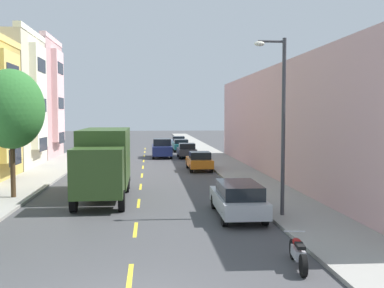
{
  "coord_description": "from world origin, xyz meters",
  "views": [
    {
      "loc": [
        0.54,
        -9.63,
        4.36
      ],
      "look_at": [
        3.42,
        20.0,
        2.37
      ],
      "focal_mm": 41.35,
      "sensor_mm": 36.0,
      "label": 1
    }
  ],
  "objects_px": {
    "parked_wagon_silver": "(238,198)",
    "parked_hatchback_sky": "(178,142)",
    "parked_hatchback_champagne": "(92,157)",
    "delivery_box_truck": "(104,160)",
    "parked_motorcycle": "(298,253)",
    "parked_hatchback_orange": "(199,161)",
    "street_tree_second": "(11,109)",
    "parked_sedan_teal": "(181,145)",
    "moving_navy_sedan": "(162,148)",
    "street_lamp": "(280,114)",
    "parked_pickup_white": "(101,149)",
    "parked_hatchback_charcoal": "(187,150)"
  },
  "relations": [
    {
      "from": "street_tree_second",
      "to": "parked_hatchback_sky",
      "type": "distance_m",
      "value": 37.11
    },
    {
      "from": "parked_hatchback_orange",
      "to": "parked_sedan_teal",
      "type": "distance_m",
      "value": 18.19
    },
    {
      "from": "parked_hatchback_sky",
      "to": "parked_motorcycle",
      "type": "relative_size",
      "value": 1.95
    },
    {
      "from": "street_lamp",
      "to": "parked_hatchback_charcoal",
      "type": "height_order",
      "value": "street_lamp"
    },
    {
      "from": "parked_pickup_white",
      "to": "parked_sedan_teal",
      "type": "distance_m",
      "value": 10.42
    },
    {
      "from": "delivery_box_truck",
      "to": "parked_hatchback_champagne",
      "type": "distance_m",
      "value": 14.86
    },
    {
      "from": "parked_hatchback_orange",
      "to": "parked_hatchback_champagne",
      "type": "xyz_separation_m",
      "value": [
        -8.73,
        3.95,
        0.0
      ]
    },
    {
      "from": "parked_pickup_white",
      "to": "parked_hatchback_sky",
      "type": "xyz_separation_m",
      "value": [
        8.86,
        11.97,
        -0.07
      ]
    },
    {
      "from": "street_tree_second",
      "to": "street_lamp",
      "type": "xyz_separation_m",
      "value": [
        12.36,
        -5.24,
        -0.26
      ]
    },
    {
      "from": "parked_hatchback_charcoal",
      "to": "parked_motorcycle",
      "type": "xyz_separation_m",
      "value": [
        0.47,
        -32.12,
        -0.35
      ]
    },
    {
      "from": "parked_hatchback_orange",
      "to": "parked_sedan_teal",
      "type": "bearing_deg",
      "value": 90.49
    },
    {
      "from": "parked_hatchback_orange",
      "to": "parked_sedan_teal",
      "type": "xyz_separation_m",
      "value": [
        -0.15,
        18.19,
        -0.01
      ]
    },
    {
      "from": "street_lamp",
      "to": "parked_hatchback_charcoal",
      "type": "xyz_separation_m",
      "value": [
        -1.68,
        26.22,
        -3.61
      ]
    },
    {
      "from": "parked_pickup_white",
      "to": "street_tree_second",
      "type": "bearing_deg",
      "value": -94.68
    },
    {
      "from": "parked_hatchback_champagne",
      "to": "parked_hatchback_orange",
      "type": "bearing_deg",
      "value": -24.35
    },
    {
      "from": "parked_hatchback_orange",
      "to": "parked_hatchback_sky",
      "type": "xyz_separation_m",
      "value": [
        -0.03,
        24.49,
        0.0
      ]
    },
    {
      "from": "moving_navy_sedan",
      "to": "street_lamp",
      "type": "bearing_deg",
      "value": -81.18
    },
    {
      "from": "street_tree_second",
      "to": "parked_motorcycle",
      "type": "relative_size",
      "value": 3.18
    },
    {
      "from": "moving_navy_sedan",
      "to": "parked_motorcycle",
      "type": "bearing_deg",
      "value": -84.84
    },
    {
      "from": "parked_wagon_silver",
      "to": "parked_hatchback_orange",
      "type": "xyz_separation_m",
      "value": [
        0.13,
        15.68,
        -0.05
      ]
    },
    {
      "from": "parked_wagon_silver",
      "to": "parked_hatchback_orange",
      "type": "height_order",
      "value": "same"
    },
    {
      "from": "parked_wagon_silver",
      "to": "parked_pickup_white",
      "type": "height_order",
      "value": "parked_pickup_white"
    },
    {
      "from": "parked_wagon_silver",
      "to": "parked_hatchback_sky",
      "type": "bearing_deg",
      "value": 89.86
    },
    {
      "from": "street_tree_second",
      "to": "parked_hatchback_orange",
      "type": "bearing_deg",
      "value": 45.01
    },
    {
      "from": "parked_hatchback_champagne",
      "to": "moving_navy_sedan",
      "type": "relative_size",
      "value": 0.83
    },
    {
      "from": "street_tree_second",
      "to": "parked_hatchback_charcoal",
      "type": "xyz_separation_m",
      "value": [
        10.68,
        20.97,
        -3.87
      ]
    },
    {
      "from": "moving_navy_sedan",
      "to": "parked_pickup_white",
      "type": "bearing_deg",
      "value": 164.13
    },
    {
      "from": "parked_motorcycle",
      "to": "parked_hatchback_sky",
      "type": "bearing_deg",
      "value": 90.46
    },
    {
      "from": "parked_hatchback_charcoal",
      "to": "parked_sedan_teal",
      "type": "bearing_deg",
      "value": 90.18
    },
    {
      "from": "parked_wagon_silver",
      "to": "parked_pickup_white",
      "type": "distance_m",
      "value": 29.53
    },
    {
      "from": "delivery_box_truck",
      "to": "parked_hatchback_sky",
      "type": "distance_m",
      "value": 35.69
    },
    {
      "from": "parked_hatchback_sky",
      "to": "parked_pickup_white",
      "type": "bearing_deg",
      "value": -126.52
    },
    {
      "from": "parked_wagon_silver",
      "to": "parked_motorcycle",
      "type": "distance_m",
      "value": 6.3
    },
    {
      "from": "parked_hatchback_sky",
      "to": "street_lamp",
      "type": "bearing_deg",
      "value": -87.77
    },
    {
      "from": "parked_sedan_teal",
      "to": "parked_motorcycle",
      "type": "distance_m",
      "value": 40.15
    },
    {
      "from": "street_lamp",
      "to": "parked_motorcycle",
      "type": "xyz_separation_m",
      "value": [
        -1.21,
        -5.9,
        -3.96
      ]
    },
    {
      "from": "parked_motorcycle",
      "to": "parked_hatchback_orange",
      "type": "bearing_deg",
      "value": 90.9
    },
    {
      "from": "delivery_box_truck",
      "to": "parked_wagon_silver",
      "type": "height_order",
      "value": "delivery_box_truck"
    },
    {
      "from": "parked_pickup_white",
      "to": "parked_sedan_teal",
      "type": "relative_size",
      "value": 1.18
    },
    {
      "from": "street_lamp",
      "to": "parked_wagon_silver",
      "type": "xyz_separation_m",
      "value": [
        -1.68,
        0.37,
        -3.57
      ]
    },
    {
      "from": "street_tree_second",
      "to": "parked_hatchback_charcoal",
      "type": "distance_m",
      "value": 23.85
    },
    {
      "from": "parked_wagon_silver",
      "to": "moving_navy_sedan",
      "type": "relative_size",
      "value": 0.99
    },
    {
      "from": "parked_sedan_teal",
      "to": "parked_wagon_silver",
      "type": "bearing_deg",
      "value": -89.95
    },
    {
      "from": "parked_hatchback_orange",
      "to": "parked_hatchback_champagne",
      "type": "relative_size",
      "value": 1.0
    },
    {
      "from": "parked_hatchback_orange",
      "to": "parked_motorcycle",
      "type": "bearing_deg",
      "value": -89.1
    },
    {
      "from": "parked_sedan_teal",
      "to": "parked_motorcycle",
      "type": "bearing_deg",
      "value": -89.29
    },
    {
      "from": "parked_hatchback_champagne",
      "to": "delivery_box_truck",
      "type": "bearing_deg",
      "value": -80.19
    },
    {
      "from": "street_lamp",
      "to": "parked_motorcycle",
      "type": "height_order",
      "value": "street_lamp"
    },
    {
      "from": "parked_hatchback_charcoal",
      "to": "parked_sedan_teal",
      "type": "distance_m",
      "value": 8.03
    },
    {
      "from": "street_tree_second",
      "to": "parked_sedan_teal",
      "type": "xyz_separation_m",
      "value": [
        10.65,
        29.0,
        -3.88
      ]
    }
  ]
}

